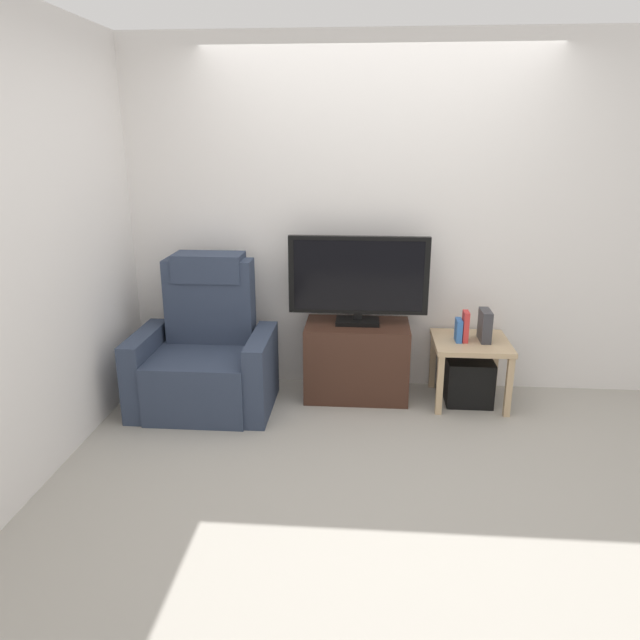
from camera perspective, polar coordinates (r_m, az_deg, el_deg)
name	(u,v)px	position (r m, az deg, el deg)	size (l,w,h in m)	color
ground_plane	(370,451)	(3.82, 4.82, -12.46)	(6.40, 6.40, 0.00)	#9E998E
wall_back	(374,219)	(4.49, 5.20, 9.63)	(6.40, 0.06, 2.60)	silver
wall_side	(54,242)	(3.83, -24.21, 6.89)	(0.06, 4.48, 2.60)	silver
tv_stand	(357,360)	(4.46, 3.55, -3.86)	(0.76, 0.45, 0.57)	#3D2319
television	(358,278)	(4.30, 3.71, 4.05)	(1.01, 0.20, 0.65)	black
recliner_armchair	(206,356)	(4.37, -10.95, -3.39)	(0.98, 0.78, 1.08)	#2D384C
side_table	(470,350)	(4.46, 14.28, -2.84)	(0.54, 0.54, 0.48)	tan
subwoofer_box	(468,380)	(4.54, 14.07, -5.61)	(0.33, 0.33, 0.33)	black
book_leftmost	(458,330)	(4.37, 13.18, -0.96)	(0.04, 0.12, 0.16)	#3366B2
book_middle	(465,326)	(4.37, 13.81, -0.60)	(0.04, 0.11, 0.22)	red
game_console	(485,325)	(4.42, 15.59, -0.50)	(0.07, 0.20, 0.23)	#333338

